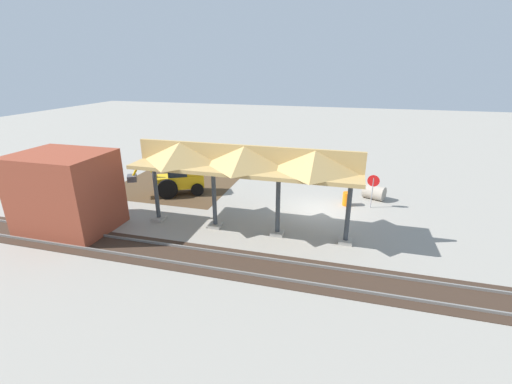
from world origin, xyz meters
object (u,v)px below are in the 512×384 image
object	(u,v)px
concrete_pipe	(374,192)
brick_utility_building	(66,192)
traffic_barrel	(347,199)
backhoe	(178,177)
stop_sign	(373,184)

from	to	relation	value
concrete_pipe	brick_utility_building	distance (m)	19.28
brick_utility_building	traffic_barrel	world-z (taller)	brick_utility_building
brick_utility_building	traffic_barrel	bearing A→B (deg)	-153.10
backhoe	brick_utility_building	xyz separation A→B (m)	(3.28, 6.65, 0.92)
stop_sign	concrete_pipe	xyz separation A→B (m)	(-0.27, -1.68, -1.10)
backhoe	traffic_barrel	size ratio (longest dim) A/B	5.54
stop_sign	backhoe	distance (m)	13.29
stop_sign	backhoe	bearing A→B (deg)	4.21
backhoe	concrete_pipe	xyz separation A→B (m)	(-13.52, -2.65, -0.77)
traffic_barrel	brick_utility_building	bearing A→B (deg)	26.90
stop_sign	traffic_barrel	world-z (taller)	stop_sign
backhoe	traffic_barrel	distance (m)	11.79
stop_sign	traffic_barrel	bearing A→B (deg)	0.46
brick_utility_building	traffic_barrel	size ratio (longest dim) A/B	5.33
stop_sign	brick_utility_building	bearing A→B (deg)	24.76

